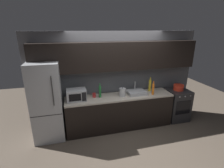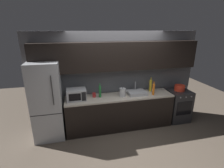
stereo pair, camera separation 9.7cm
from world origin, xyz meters
The scene contains 13 objects.
ground_plane centered at (0.00, 0.00, 0.00)m, with size 10.00×10.00×0.00m, color #4C4238.
back_wall centered at (0.00, 1.20, 1.55)m, with size 4.52×0.44×2.50m.
counter_run centered at (0.00, 0.90, 0.45)m, with size 2.78×0.60×0.90m.
refrigerator centered at (-1.77, 0.90, 0.94)m, with size 0.68×0.69×1.87m.
oven_range centered at (1.73, 0.90, 0.45)m, with size 0.60×0.62×0.90m.
microwave centered at (-1.09, 0.92, 1.04)m, with size 0.46×0.35×0.27m.
sink_basin centered at (0.47, 0.93, 0.94)m, with size 0.48×0.38×0.30m.
kettle centered at (0.06, 0.86, 1.01)m, with size 0.19×0.16×0.24m.
wine_bottle_orange centered at (0.87, 0.78, 1.05)m, with size 0.06×0.06×0.36m.
wine_bottle_green centered at (-0.51, 0.95, 1.05)m, with size 0.06×0.06×0.37m.
wine_bottle_yellow centered at (0.91, 1.05, 1.07)m, with size 0.07×0.07×0.39m.
mug_red centered at (-0.66, 0.98, 0.95)m, with size 0.09×0.09×0.11m, color #A82323.
cooking_pot centered at (1.73, 0.90, 0.98)m, with size 0.28×0.28×0.16m.
Camera 2 is at (-1.11, -2.96, 2.56)m, focal length 26.97 mm.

